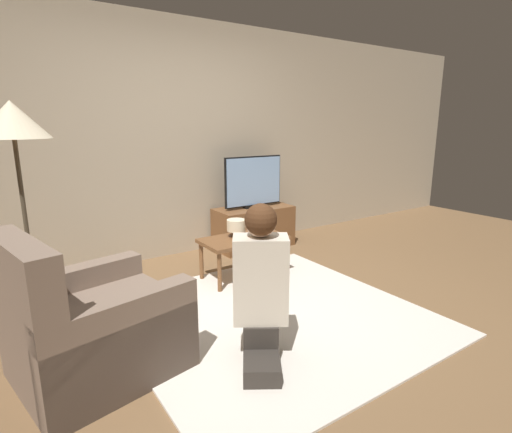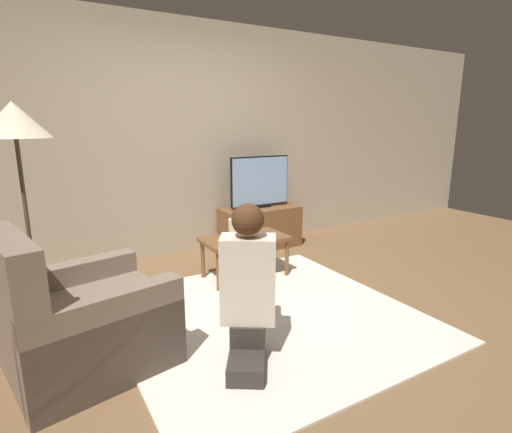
% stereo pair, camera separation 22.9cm
% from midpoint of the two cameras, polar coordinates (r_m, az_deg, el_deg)
% --- Properties ---
extents(ground_plane, '(10.00, 10.00, 0.00)m').
position_cam_midpoint_polar(ground_plane, '(3.24, 0.36, -14.21)').
color(ground_plane, brown).
extents(wall_back, '(10.00, 0.06, 2.60)m').
position_cam_midpoint_polar(wall_back, '(4.61, -13.50, 10.47)').
color(wall_back, tan).
rests_on(wall_back, ground_plane).
extents(rug, '(2.20, 2.18, 0.02)m').
position_cam_midpoint_polar(rug, '(3.24, 0.36, -14.08)').
color(rug, silver).
rests_on(rug, ground_plane).
extents(tv_stand, '(0.95, 0.46, 0.50)m').
position_cam_midpoint_polar(tv_stand, '(4.88, -1.68, -1.55)').
color(tv_stand, brown).
rests_on(tv_stand, ground_plane).
extents(tv, '(0.78, 0.08, 0.62)m').
position_cam_midpoint_polar(tv, '(4.77, -1.74, 4.97)').
color(tv, black).
rests_on(tv, tv_stand).
extents(coffee_table, '(0.82, 0.44, 0.42)m').
position_cam_midpoint_polar(coffee_table, '(3.88, -3.46, -3.73)').
color(coffee_table, brown).
rests_on(coffee_table, ground_plane).
extents(floor_lamp, '(0.47, 0.47, 1.64)m').
position_cam_midpoint_polar(floor_lamp, '(3.19, -33.18, 10.13)').
color(floor_lamp, '#4C4233').
rests_on(floor_lamp, ground_plane).
extents(armchair, '(1.03, 0.95, 0.92)m').
position_cam_midpoint_polar(armchair, '(2.70, -24.70, -14.47)').
color(armchair, '#7A6656').
rests_on(armchair, ground_plane).
extents(person_kneeling, '(0.61, 0.77, 1.01)m').
position_cam_midpoint_polar(person_kneeling, '(2.52, -1.98, -9.45)').
color(person_kneeling, '#332D28').
rests_on(person_kneeling, rug).
extents(table_lamp, '(0.18, 0.18, 0.17)m').
position_cam_midpoint_polar(table_lamp, '(3.87, -4.55, -1.43)').
color(table_lamp, '#4C3823').
rests_on(table_lamp, coffee_table).
extents(remote, '(0.04, 0.15, 0.02)m').
position_cam_midpoint_polar(remote, '(3.81, -2.06, -3.06)').
color(remote, black).
rests_on(remote, coffee_table).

